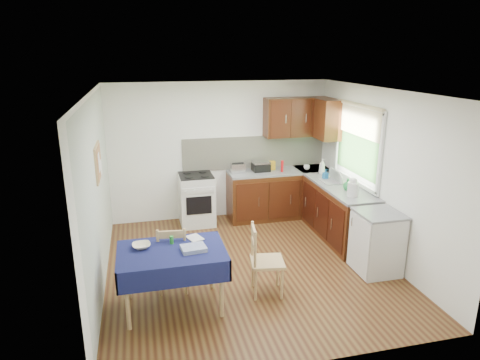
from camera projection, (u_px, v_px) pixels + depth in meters
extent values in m
plane|color=#442212|center=(249.00, 266.00, 6.21)|extent=(4.20, 4.20, 0.00)
cube|color=white|center=(250.00, 91.00, 5.49)|extent=(4.00, 4.20, 0.02)
cube|color=white|center=(220.00, 151.00, 7.80)|extent=(4.00, 0.02, 2.50)
cube|color=white|center=(308.00, 250.00, 3.89)|extent=(4.00, 0.02, 2.50)
cube|color=silver|center=(97.00, 195.00, 5.40)|extent=(0.02, 4.20, 2.50)
cube|color=white|center=(381.00, 175.00, 6.30)|extent=(0.02, 4.20, 2.50)
cube|color=#341E09|center=(279.00, 194.00, 7.99)|extent=(1.90, 0.60, 0.86)
cube|color=#341E09|center=(338.00, 213.00, 7.07)|extent=(0.60, 1.70, 0.86)
cube|color=slate|center=(280.00, 171.00, 7.87)|extent=(1.90, 0.60, 0.04)
cube|color=slate|center=(340.00, 187.00, 6.94)|extent=(0.60, 1.70, 0.04)
cube|color=slate|center=(312.00, 169.00, 8.01)|extent=(0.60, 0.60, 0.04)
cube|color=beige|center=(255.00, 152.00, 7.95)|extent=(2.70, 0.02, 0.60)
cube|color=#341E09|center=(297.00, 117.00, 7.78)|extent=(1.20, 0.35, 0.70)
cube|color=#341E09|center=(329.00, 120.00, 7.48)|extent=(0.35, 0.50, 0.70)
cube|color=silver|center=(197.00, 200.00, 7.64)|extent=(0.60, 0.60, 0.90)
cube|color=black|center=(196.00, 175.00, 7.51)|extent=(0.58, 0.58, 0.02)
cube|color=black|center=(199.00, 205.00, 7.36)|extent=(0.44, 0.01, 0.32)
cube|color=#294F20|center=(358.00, 148.00, 6.87)|extent=(0.01, 1.40, 0.85)
cube|color=silver|center=(360.00, 108.00, 6.68)|extent=(0.04, 1.48, 0.06)
cube|color=silver|center=(354.00, 181.00, 7.03)|extent=(0.04, 1.48, 0.06)
cube|color=beige|center=(358.00, 122.00, 6.74)|extent=(0.02, 1.36, 0.44)
cube|color=silver|center=(377.00, 243.00, 5.95)|extent=(0.55, 0.58, 0.85)
cube|color=slate|center=(380.00, 214.00, 5.82)|extent=(0.58, 0.60, 0.03)
cube|color=tan|center=(98.00, 162.00, 5.58)|extent=(0.02, 0.62, 0.47)
cube|color=#AF7B49|center=(99.00, 162.00, 5.59)|extent=(0.01, 0.56, 0.41)
cube|color=white|center=(99.00, 162.00, 5.51)|extent=(0.00, 0.18, 0.24)
cube|color=white|center=(101.00, 167.00, 5.73)|extent=(0.00, 0.15, 0.20)
cube|color=#101042|center=(172.00, 251.00, 5.00)|extent=(1.21, 0.81, 0.03)
cube|color=#101042|center=(175.00, 277.00, 4.65)|extent=(1.25, 0.02, 0.26)
cube|color=#101042|center=(169.00, 245.00, 5.42)|extent=(1.25, 0.02, 0.26)
cube|color=#101042|center=(118.00, 266.00, 4.90)|extent=(0.02, 0.85, 0.26)
cube|color=#101042|center=(223.00, 255.00, 5.17)|extent=(0.02, 0.85, 0.26)
cylinder|color=tan|center=(127.00, 301.00, 4.69)|extent=(0.05, 0.05, 0.73)
cylinder|color=tan|center=(221.00, 289.00, 4.93)|extent=(0.05, 0.05, 0.73)
cylinder|color=tan|center=(128.00, 272.00, 5.30)|extent=(0.05, 0.05, 0.73)
cylinder|color=tan|center=(212.00, 263.00, 5.53)|extent=(0.05, 0.05, 0.73)
cube|color=tan|center=(173.00, 258.00, 5.51)|extent=(0.45, 0.45, 0.04)
cube|color=tan|center=(171.00, 240.00, 5.25)|extent=(0.36, 0.07, 0.29)
cylinder|color=tan|center=(186.00, 267.00, 5.74)|extent=(0.03, 0.03, 0.43)
cylinder|color=tan|center=(162.00, 268.00, 5.70)|extent=(0.03, 0.03, 0.43)
cylinder|color=tan|center=(186.00, 279.00, 5.43)|extent=(0.03, 0.03, 0.43)
cylinder|color=tan|center=(160.00, 280.00, 5.39)|extent=(0.03, 0.03, 0.43)
cube|color=tan|center=(267.00, 262.00, 5.40)|extent=(0.47, 0.47, 0.04)
cube|color=tan|center=(254.00, 237.00, 5.29)|extent=(0.09, 0.37, 0.29)
cylinder|color=tan|center=(282.00, 283.00, 5.32)|extent=(0.04, 0.04, 0.44)
cylinder|color=tan|center=(278.00, 270.00, 5.64)|extent=(0.04, 0.04, 0.44)
cylinder|color=tan|center=(256.00, 284.00, 5.29)|extent=(0.04, 0.04, 0.44)
cylinder|color=tan|center=(253.00, 271.00, 5.61)|extent=(0.04, 0.04, 0.44)
cube|color=silver|center=(238.00, 168.00, 7.65)|extent=(0.25, 0.15, 0.17)
cube|color=black|center=(238.00, 163.00, 7.63)|extent=(0.21, 0.02, 0.02)
cube|color=black|center=(261.00, 167.00, 7.79)|extent=(0.31, 0.27, 0.14)
cube|color=silver|center=(261.00, 162.00, 7.77)|extent=(0.31, 0.27, 0.03)
cylinder|color=red|center=(282.00, 166.00, 7.73)|extent=(0.05, 0.05, 0.21)
cube|color=gold|center=(272.00, 165.00, 7.86)|extent=(0.13, 0.09, 0.16)
cube|color=gray|center=(335.00, 181.00, 7.15)|extent=(0.46, 0.35, 0.02)
cylinder|color=silver|center=(336.00, 176.00, 7.12)|extent=(0.06, 0.22, 0.22)
cylinder|color=silver|center=(353.00, 189.00, 6.41)|extent=(0.17, 0.17, 0.21)
sphere|color=silver|center=(354.00, 181.00, 6.38)|extent=(0.11, 0.11, 0.11)
imported|color=white|center=(307.00, 167.00, 7.88)|extent=(0.12, 0.12, 0.09)
imported|color=silver|center=(322.00, 167.00, 7.56)|extent=(0.15, 0.15, 0.28)
imported|color=#1C64A5|center=(325.00, 174.00, 7.26)|extent=(0.09, 0.09, 0.18)
imported|color=#23813E|center=(348.00, 184.00, 6.69)|extent=(0.19, 0.19, 0.19)
imported|color=#F0E8C4|center=(141.00, 246.00, 5.05)|extent=(0.23, 0.23, 0.05)
imported|color=white|center=(189.00, 240.00, 5.26)|extent=(0.23, 0.27, 0.02)
cylinder|color=#24872A|center=(172.00, 240.00, 5.15)|extent=(0.05, 0.05, 0.10)
cube|color=navy|center=(194.00, 248.00, 4.99)|extent=(0.31, 0.25, 0.05)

